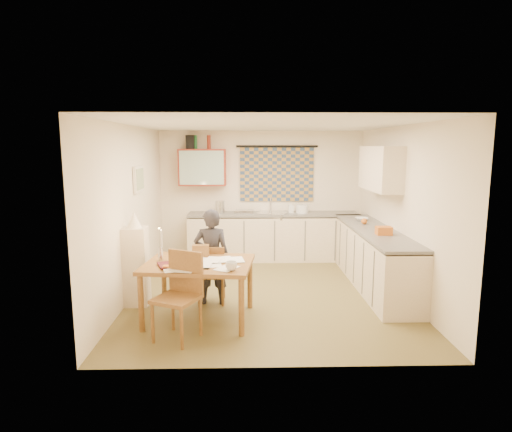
{
  "coord_description": "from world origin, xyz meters",
  "views": [
    {
      "loc": [
        -0.32,
        -6.24,
        2.19
      ],
      "look_at": [
        -0.16,
        0.2,
        1.15
      ],
      "focal_mm": 30.0,
      "sensor_mm": 36.0,
      "label": 1
    }
  ],
  "objects_px": {
    "shelf_stand": "(136,266)",
    "chair_far": "(212,285)",
    "stove": "(396,279)",
    "counter_back": "(274,237)",
    "counter_right": "(373,258)",
    "dining_table": "(199,290)",
    "person": "(212,257)"
  },
  "relations": [
    {
      "from": "counter_back",
      "to": "counter_right",
      "type": "height_order",
      "value": "same"
    },
    {
      "from": "counter_right",
      "to": "chair_far",
      "type": "xyz_separation_m",
      "value": [
        -2.5,
        -0.71,
        -0.19
      ]
    },
    {
      "from": "shelf_stand",
      "to": "counter_back",
      "type": "bearing_deg",
      "value": 49.41
    },
    {
      "from": "shelf_stand",
      "to": "dining_table",
      "type": "bearing_deg",
      "value": -29.8
    },
    {
      "from": "counter_right",
      "to": "shelf_stand",
      "type": "distance_m",
      "value": 3.62
    },
    {
      "from": "stove",
      "to": "person",
      "type": "relative_size",
      "value": 0.63
    },
    {
      "from": "counter_right",
      "to": "dining_table",
      "type": "bearing_deg",
      "value": -153.86
    },
    {
      "from": "shelf_stand",
      "to": "counter_right",
      "type": "bearing_deg",
      "value": 12.03
    },
    {
      "from": "stove",
      "to": "chair_far",
      "type": "height_order",
      "value": "stove"
    },
    {
      "from": "chair_far",
      "to": "counter_right",
      "type": "bearing_deg",
      "value": -164.88
    },
    {
      "from": "dining_table",
      "to": "person",
      "type": "relative_size",
      "value": 1.06
    },
    {
      "from": "person",
      "to": "shelf_stand",
      "type": "distance_m",
      "value": 1.05
    },
    {
      "from": "person",
      "to": "counter_back",
      "type": "bearing_deg",
      "value": -112.3
    },
    {
      "from": "chair_far",
      "to": "shelf_stand",
      "type": "relative_size",
      "value": 0.76
    },
    {
      "from": "stove",
      "to": "shelf_stand",
      "type": "bearing_deg",
      "value": 175.52
    },
    {
      "from": "person",
      "to": "shelf_stand",
      "type": "xyz_separation_m",
      "value": [
        -1.04,
        -0.03,
        -0.13
      ]
    },
    {
      "from": "stove",
      "to": "shelf_stand",
      "type": "distance_m",
      "value": 3.55
    },
    {
      "from": "stove",
      "to": "shelf_stand",
      "type": "relative_size",
      "value": 0.77
    },
    {
      "from": "stove",
      "to": "dining_table",
      "type": "bearing_deg",
      "value": -174.49
    },
    {
      "from": "stove",
      "to": "counter_back",
      "type": "bearing_deg",
      "value": 118.72
    },
    {
      "from": "shelf_stand",
      "to": "chair_far",
      "type": "bearing_deg",
      "value": 2.71
    },
    {
      "from": "chair_far",
      "to": "person",
      "type": "relative_size",
      "value": 0.62
    },
    {
      "from": "person",
      "to": "dining_table",
      "type": "bearing_deg",
      "value": 78.78
    },
    {
      "from": "counter_back",
      "to": "shelf_stand",
      "type": "distance_m",
      "value": 3.18
    },
    {
      "from": "counter_back",
      "to": "shelf_stand",
      "type": "height_order",
      "value": "shelf_stand"
    },
    {
      "from": "dining_table",
      "to": "counter_right",
      "type": "bearing_deg",
      "value": 33.09
    },
    {
      "from": "person",
      "to": "shelf_stand",
      "type": "relative_size",
      "value": 1.23
    },
    {
      "from": "stove",
      "to": "dining_table",
      "type": "height_order",
      "value": "stove"
    },
    {
      "from": "chair_far",
      "to": "dining_table",
      "type": "bearing_deg",
      "value": 78.3
    },
    {
      "from": "chair_far",
      "to": "stove",
      "type": "bearing_deg",
      "value": 171.95
    },
    {
      "from": "counter_back",
      "to": "stove",
      "type": "xyz_separation_m",
      "value": [
        1.47,
        -2.69,
        -0.03
      ]
    },
    {
      "from": "counter_right",
      "to": "chair_far",
      "type": "distance_m",
      "value": 2.61
    }
  ]
}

